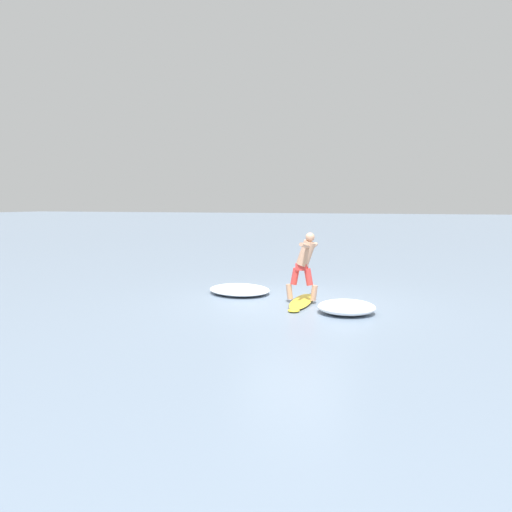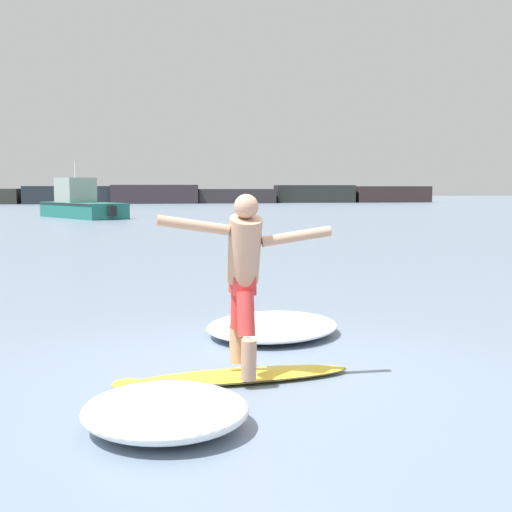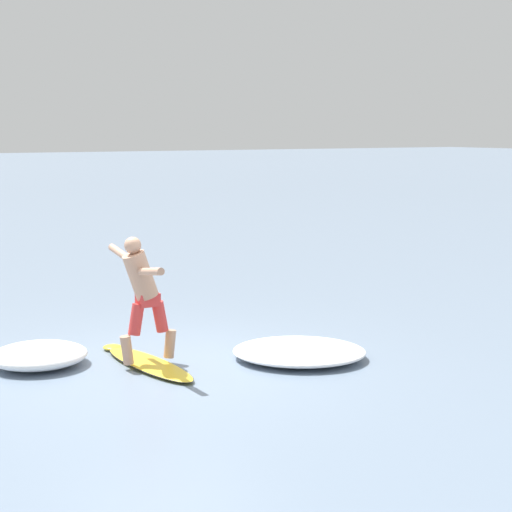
# 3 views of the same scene
# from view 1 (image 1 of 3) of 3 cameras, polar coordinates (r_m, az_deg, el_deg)

# --- Properties ---
(ground_plane) EXTENTS (200.00, 200.00, 0.00)m
(ground_plane) POSITION_cam_1_polar(r_m,az_deg,el_deg) (11.77, 4.37, -5.25)
(ground_plane) COLOR slate
(surfboard) EXTENTS (2.15, 0.65, 0.21)m
(surfboard) POSITION_cam_1_polar(r_m,az_deg,el_deg) (11.60, 5.19, -5.23)
(surfboard) COLOR yellow
(surfboard) RESTS_ON ground
(surfer) EXTENTS (1.50, 0.76, 1.57)m
(surfer) POSITION_cam_1_polar(r_m,az_deg,el_deg) (11.47, 5.62, -0.56)
(surfer) COLOR tan
(surfer) RESTS_ON surfboard
(wave_foam_at_tail) EXTENTS (1.26, 1.29, 0.27)m
(wave_foam_at_tail) POSITION_cam_1_polar(r_m,az_deg,el_deg) (10.67, 10.30, -5.77)
(wave_foam_at_tail) COLOR white
(wave_foam_at_tail) RESTS_ON ground
(wave_foam_at_nose) EXTENTS (2.18, 2.24, 0.20)m
(wave_foam_at_nose) POSITION_cam_1_polar(r_m,az_deg,el_deg) (12.78, -1.90, -3.86)
(wave_foam_at_nose) COLOR white
(wave_foam_at_nose) RESTS_ON ground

